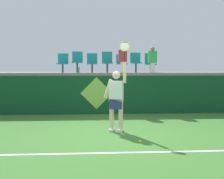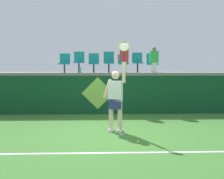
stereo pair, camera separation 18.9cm
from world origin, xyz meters
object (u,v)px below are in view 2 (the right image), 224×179
Objects in this scene: stadium_chair_3 at (109,61)px; stadium_chair_4 at (123,62)px; water_bottle at (80,70)px; stadium_chair_5 at (137,61)px; stadium_chair_2 at (94,62)px; spectator_0 at (124,58)px; tennis_player at (116,98)px; tennis_ball at (138,142)px; spectator_1 at (154,59)px; stadium_chair_0 at (65,62)px; stadium_chair_6 at (152,62)px; stadium_chair_1 at (79,61)px.

stadium_chair_4 is (0.61, -0.01, -0.06)m from stadium_chair_3.
water_bottle is 0.26× the size of stadium_chair_5.
spectator_0 is at bearing -20.80° from stadium_chair_2.
tennis_ball is at bearing -66.26° from tennis_player.
stadium_chair_3 is 0.84× the size of spectator_1.
stadium_chair_2 is 0.64m from stadium_chair_3.
tennis_ball is 5.29m from stadium_chair_2.
stadium_chair_3 is (1.15, 0.65, 0.37)m from water_bottle.
tennis_player is 3.39m from spectator_0.
spectator_1 is at bearing -6.35° from stadium_chair_0.
spectator_1 is at bearing -33.25° from stadium_chair_5.
stadium_chair_6 is (1.72, 3.59, 1.10)m from tennis_player.
tennis_player is 1.54m from tennis_ball.
stadium_chair_3 reaches higher than stadium_chair_4.
stadium_chair_3 is at bearing 29.42° from water_bottle.
tennis_player reaches higher than stadium_chair_2.
tennis_player reaches higher than stadium_chair_6.
stadium_chair_3 is 1.08× the size of stadium_chair_6.
stadium_chair_2 is 1.25m from stadium_chair_4.
tennis_player reaches higher than water_bottle.
stadium_chair_6 is 1.33m from spectator_0.
water_bottle is 0.89m from stadium_chair_2.
water_bottle is 3.04m from spectator_1.
stadium_chair_5 is 1.03× the size of stadium_chair_6.
water_bottle is 1.02m from stadium_chair_0.
spectator_0 is at bearing -90.00° from stadium_chair_4.
stadium_chair_1 reaches higher than stadium_chair_2.
stadium_chair_3 is at bearing 0.17° from stadium_chair_1.
stadium_chair_1 reaches higher than stadium_chair_5.
stadium_chair_4 is at bearing -0.09° from stadium_chair_0.
tennis_ball is 0.08× the size of stadium_chair_6.
tennis_player is at bearing -66.51° from water_bottle.
stadium_chair_1 is 0.62m from stadium_chair_2.
stadium_chair_3 is 1.85m from stadium_chair_6.
stadium_chair_5 is 0.77× the size of spectator_0.
tennis_player reaches higher than stadium_chair_5.
stadium_chair_3 reaches higher than tennis_ball.
tennis_ball is at bearing -89.92° from spectator_0.
spectator_0 is (1.87, -0.48, 0.08)m from stadium_chair_1.
tennis_player is 38.55× the size of tennis_ball.
stadium_chair_1 is 1.04× the size of stadium_chair_5.
water_bottle is 3.09m from stadium_chair_6.
stadium_chair_2 reaches higher than water_bottle.
tennis_ball is 0.06× the size of spectator_1.
spectator_1 is at bearing 4.41° from water_bottle.
spectator_1 reaches higher than tennis_player.
stadium_chair_2 is (-1.26, 4.71, 2.05)m from tennis_ball.
spectator_0 is (-0.60, -0.47, 0.11)m from stadium_chair_5.
stadium_chair_0 is 3.08m from stadium_chair_5.
stadium_chair_1 is 3.14m from spectator_1.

